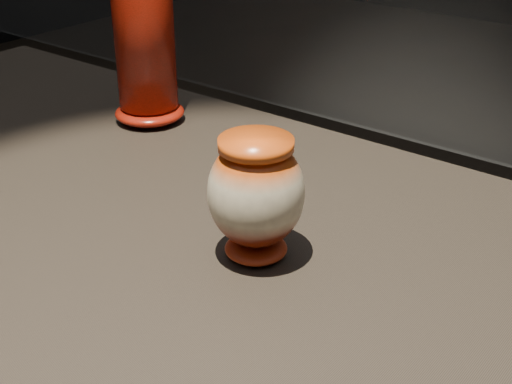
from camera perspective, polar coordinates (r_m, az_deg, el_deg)
main_vase at (r=0.87m, az=0.00°, el=-0.17°), size 0.14×0.14×0.16m
tall_vase at (r=1.29m, az=-9.05°, el=13.81°), size 0.16×0.16×0.41m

